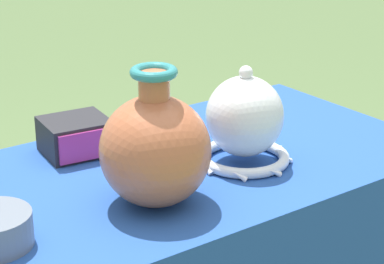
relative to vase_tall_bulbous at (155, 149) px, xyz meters
name	(u,v)px	position (x,y,z in m)	size (l,w,h in m)	color
display_table	(183,211)	(0.13, 0.10, -0.20)	(1.08, 0.58, 0.76)	olive
vase_tall_bulbous	(155,149)	(0.00, 0.00, 0.00)	(0.20, 0.20, 0.26)	#BC6642
vase_dome_bell	(245,123)	(0.25, 0.05, -0.02)	(0.20, 0.20, 0.21)	white
mosaic_tile_box	(76,136)	(-0.01, 0.30, -0.07)	(0.15, 0.14, 0.07)	#232328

